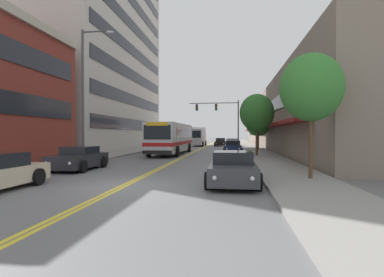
{
  "coord_description": "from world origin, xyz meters",
  "views": [
    {
      "loc": [
        4.2,
        -11.31,
        2.05
      ],
      "look_at": [
        -0.17,
        22.02,
        1.53
      ],
      "focal_mm": 28.0,
      "sensor_mm": 36.0,
      "label": 1
    }
  ],
  "objects_px": {
    "city_bus": "(172,137)",
    "traffic_signal_mast": "(222,114)",
    "car_charcoal_parked_left_far": "(79,159)",
    "car_black_moving_lead": "(220,142)",
    "car_dark_grey_parked_right_foreground": "(233,169)",
    "car_navy_parked_right_far": "(233,147)",
    "car_slate_blue_parked_right_mid": "(232,145)",
    "car_white_parked_left_near": "(168,144)",
    "street_tree_right_near": "(311,88)",
    "street_tree_right_mid": "(257,113)",
    "box_truck": "(198,136)",
    "car_red_parked_right_end": "(232,143)",
    "street_tree_right_far": "(258,122)",
    "street_lamp_left_near": "(87,86)"
  },
  "relations": [
    {
      "from": "car_charcoal_parked_left_far",
      "to": "car_slate_blue_parked_right_mid",
      "type": "relative_size",
      "value": 1.01
    },
    {
      "from": "car_slate_blue_parked_right_mid",
      "to": "car_dark_grey_parked_right_foreground",
      "type": "bearing_deg",
      "value": -90.16
    },
    {
      "from": "car_white_parked_left_near",
      "to": "car_charcoal_parked_left_far",
      "type": "height_order",
      "value": "car_charcoal_parked_left_far"
    },
    {
      "from": "traffic_signal_mast",
      "to": "car_navy_parked_right_far",
      "type": "bearing_deg",
      "value": -82.06
    },
    {
      "from": "car_slate_blue_parked_right_mid",
      "to": "car_white_parked_left_near",
      "type": "bearing_deg",
      "value": 171.99
    },
    {
      "from": "car_dark_grey_parked_right_foreground",
      "to": "car_red_parked_right_end",
      "type": "bearing_deg",
      "value": 89.79
    },
    {
      "from": "street_tree_right_mid",
      "to": "box_truck",
      "type": "bearing_deg",
      "value": 108.5
    },
    {
      "from": "car_dark_grey_parked_right_foreground",
      "to": "street_tree_right_far",
      "type": "xyz_separation_m",
      "value": [
        3.17,
        24.78,
        2.84
      ]
    },
    {
      "from": "street_lamp_left_near",
      "to": "car_black_moving_lead",
      "type": "bearing_deg",
      "value": 77.1
    },
    {
      "from": "street_tree_right_near",
      "to": "street_tree_right_mid",
      "type": "relative_size",
      "value": 0.98
    },
    {
      "from": "car_black_moving_lead",
      "to": "car_navy_parked_right_far",
      "type": "bearing_deg",
      "value": -83.95
    },
    {
      "from": "city_bus",
      "to": "car_charcoal_parked_left_far",
      "type": "relative_size",
      "value": 2.93
    },
    {
      "from": "box_truck",
      "to": "street_tree_right_near",
      "type": "xyz_separation_m",
      "value": [
        9.1,
        -37.59,
        2.4
      ]
    },
    {
      "from": "car_navy_parked_right_far",
      "to": "street_tree_right_near",
      "type": "bearing_deg",
      "value": -80.24
    },
    {
      "from": "car_navy_parked_right_far",
      "to": "traffic_signal_mast",
      "type": "xyz_separation_m",
      "value": [
        -1.57,
        11.24,
        4.28
      ]
    },
    {
      "from": "car_white_parked_left_near",
      "to": "traffic_signal_mast",
      "type": "relative_size",
      "value": 0.66
    },
    {
      "from": "car_red_parked_right_end",
      "to": "car_black_moving_lead",
      "type": "relative_size",
      "value": 1.04
    },
    {
      "from": "car_dark_grey_parked_right_foreground",
      "to": "car_black_moving_lead",
      "type": "height_order",
      "value": "car_black_moving_lead"
    },
    {
      "from": "car_white_parked_left_near",
      "to": "street_tree_right_far",
      "type": "relative_size",
      "value": 0.93
    },
    {
      "from": "street_lamp_left_near",
      "to": "car_charcoal_parked_left_far",
      "type": "bearing_deg",
      "value": -74.75
    },
    {
      "from": "car_charcoal_parked_left_far",
      "to": "car_black_moving_lead",
      "type": "relative_size",
      "value": 0.93
    },
    {
      "from": "street_tree_right_near",
      "to": "street_lamp_left_near",
      "type": "bearing_deg",
      "value": 159.0
    },
    {
      "from": "traffic_signal_mast",
      "to": "car_white_parked_left_near",
      "type": "bearing_deg",
      "value": -158.78
    },
    {
      "from": "car_red_parked_right_end",
      "to": "traffic_signal_mast",
      "type": "bearing_deg",
      "value": -107.39
    },
    {
      "from": "car_navy_parked_right_far",
      "to": "car_red_parked_right_end",
      "type": "height_order",
      "value": "car_navy_parked_right_far"
    },
    {
      "from": "car_white_parked_left_near",
      "to": "street_lamp_left_near",
      "type": "xyz_separation_m",
      "value": [
        -0.6,
        -22.25,
        4.54
      ]
    },
    {
      "from": "car_white_parked_left_near",
      "to": "car_red_parked_right_end",
      "type": "xyz_separation_m",
      "value": [
        8.83,
        7.89,
        0.01
      ]
    },
    {
      "from": "car_navy_parked_right_far",
      "to": "car_slate_blue_parked_right_mid",
      "type": "bearing_deg",
      "value": 90.3
    },
    {
      "from": "city_bus",
      "to": "car_black_moving_lead",
      "type": "height_order",
      "value": "city_bus"
    },
    {
      "from": "city_bus",
      "to": "traffic_signal_mast",
      "type": "relative_size",
      "value": 1.75
    },
    {
      "from": "car_slate_blue_parked_right_mid",
      "to": "car_navy_parked_right_far",
      "type": "bearing_deg",
      "value": -89.7
    },
    {
      "from": "city_bus",
      "to": "street_tree_right_near",
      "type": "relative_size",
      "value": 2.33
    },
    {
      "from": "car_charcoal_parked_left_far",
      "to": "car_red_parked_right_end",
      "type": "xyz_separation_m",
      "value": [
        8.84,
        32.29,
        -0.02
      ]
    },
    {
      "from": "car_white_parked_left_near",
      "to": "street_tree_right_near",
      "type": "bearing_deg",
      "value": -66.08
    },
    {
      "from": "street_tree_right_mid",
      "to": "traffic_signal_mast",
      "type": "bearing_deg",
      "value": 102.73
    },
    {
      "from": "traffic_signal_mast",
      "to": "street_lamp_left_near",
      "type": "height_order",
      "value": "street_lamp_left_near"
    },
    {
      "from": "car_dark_grey_parked_right_foreground",
      "to": "car_navy_parked_right_far",
      "type": "distance_m",
      "value": 19.81
    },
    {
      "from": "street_lamp_left_near",
      "to": "car_slate_blue_parked_right_mid",
      "type": "bearing_deg",
      "value": 65.97
    },
    {
      "from": "car_slate_blue_parked_right_mid",
      "to": "car_charcoal_parked_left_far",
      "type": "bearing_deg",
      "value": -110.76
    },
    {
      "from": "car_red_parked_right_end",
      "to": "box_truck",
      "type": "bearing_deg",
      "value": 156.17
    },
    {
      "from": "street_lamp_left_near",
      "to": "city_bus",
      "type": "bearing_deg",
      "value": 74.87
    },
    {
      "from": "car_navy_parked_right_far",
      "to": "box_truck",
      "type": "height_order",
      "value": "box_truck"
    },
    {
      "from": "street_tree_right_far",
      "to": "car_navy_parked_right_far",
      "type": "bearing_deg",
      "value": -121.63
    },
    {
      "from": "car_dark_grey_parked_right_foreground",
      "to": "car_navy_parked_right_far",
      "type": "relative_size",
      "value": 0.98
    },
    {
      "from": "street_lamp_left_near",
      "to": "street_tree_right_near",
      "type": "height_order",
      "value": "street_lamp_left_near"
    },
    {
      "from": "car_red_parked_right_end",
      "to": "car_black_moving_lead",
      "type": "distance_m",
      "value": 3.06
    },
    {
      "from": "car_charcoal_parked_left_far",
      "to": "car_white_parked_left_near",
      "type": "bearing_deg",
      "value": 89.96
    },
    {
      "from": "city_bus",
      "to": "car_charcoal_parked_left_far",
      "type": "height_order",
      "value": "city_bus"
    },
    {
      "from": "street_lamp_left_near",
      "to": "car_dark_grey_parked_right_foreground",
      "type": "bearing_deg",
      "value": -32.82
    },
    {
      "from": "car_white_parked_left_near",
      "to": "traffic_signal_mast",
      "type": "bearing_deg",
      "value": 21.22
    }
  ]
}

